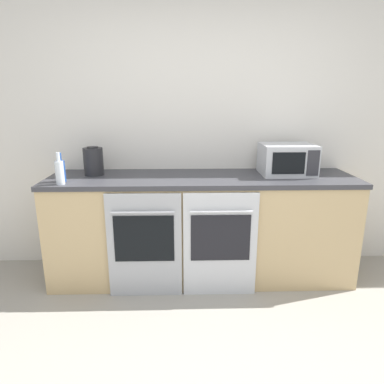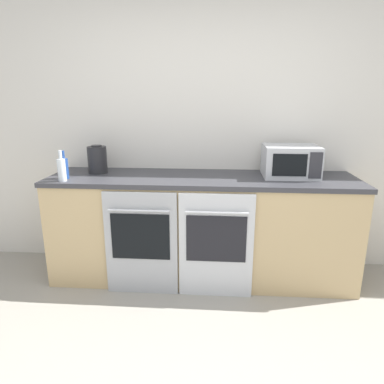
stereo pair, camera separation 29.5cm
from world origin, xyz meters
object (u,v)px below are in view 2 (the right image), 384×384
oven_right (216,246)px  bottle_clear (62,169)px  oven_left (141,243)px  bottle_blue (64,168)px  microwave (290,161)px  kettle (97,160)px

oven_right → bottle_clear: 1.39m
oven_left → bottle_blue: (-0.67, 0.18, 0.58)m
oven_right → bottle_blue: size_ratio=3.73×
oven_right → bottle_blue: bottle_blue is taller
oven_right → microwave: (0.62, 0.41, 0.62)m
bottle_clear → kettle: size_ratio=1.01×
bottle_blue → oven_right: bearing=-8.0°
oven_left → microwave: bearing=18.3°
microwave → bottle_clear: (-1.88, -0.32, -0.03)m
microwave → oven_right: bearing=-146.7°
kettle → microwave: bearing=-0.6°
bottle_blue → kettle: (0.20, 0.24, 0.03)m
oven_left → bottle_blue: 0.90m
oven_left → kettle: kettle is taller
microwave → bottle_clear: size_ratio=1.80×
kettle → oven_right: bearing=-21.5°
oven_right → kettle: (-1.08, 0.43, 0.61)m
oven_right → oven_left: bearing=180.0°
oven_right → kettle: bearing=158.5°
oven_left → bottle_clear: bottle_clear is taller
oven_left → kettle: 0.88m
oven_right → microwave: size_ratio=1.94×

